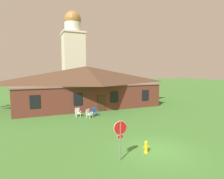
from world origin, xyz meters
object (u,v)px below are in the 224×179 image
lawn_chair_by_porch (78,112)px  fire_hydrant (146,147)px  lawn_chair_near_door (89,113)px  lawn_chair_left_end (94,111)px  stop_sign (120,133)px

lawn_chair_by_porch → fire_hydrant: size_ratio=1.21×
lawn_chair_near_door → lawn_chair_left_end: bearing=37.0°
lawn_chair_by_porch → lawn_chair_left_end: size_ratio=1.00×
lawn_chair_near_door → fire_hydrant: bearing=-85.1°
lawn_chair_by_porch → lawn_chair_left_end: (1.86, -0.46, 0.00)m
lawn_chair_near_door → fire_hydrant: 10.04m
lawn_chair_by_porch → lawn_chair_near_door: same height
fire_hydrant → lawn_chair_by_porch: bearing=99.5°
stop_sign → lawn_chair_left_end: size_ratio=2.44×
stop_sign → lawn_chair_near_door: size_ratio=2.44×
stop_sign → lawn_chair_near_door: (1.05, 10.24, -1.15)m
stop_sign → fire_hydrant: (1.91, 0.23, -1.27)m
lawn_chair_by_porch → lawn_chair_near_door: 1.50m
lawn_chair_by_porch → fire_hydrant: (1.86, -11.12, -0.12)m
lawn_chair_by_porch → lawn_chair_near_door: size_ratio=1.00×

